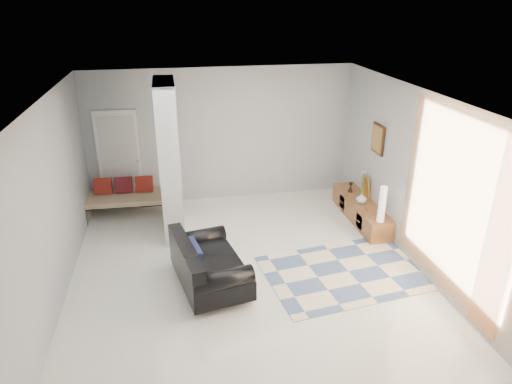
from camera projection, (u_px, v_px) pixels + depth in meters
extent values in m
plane|color=silver|center=(247.00, 271.00, 7.36)|extent=(6.00, 6.00, 0.00)
plane|color=white|center=(245.00, 97.00, 6.25)|extent=(6.00, 6.00, 0.00)
plane|color=#AEB0B2|center=(222.00, 135.00, 9.51)|extent=(6.00, 0.00, 6.00)
plane|color=#AEB0B2|center=(303.00, 320.00, 4.10)|extent=(6.00, 0.00, 6.00)
plane|color=#AEB0B2|center=(51.00, 206.00, 6.33)|extent=(0.00, 6.00, 6.00)
plane|color=#AEB0B2|center=(415.00, 178.00, 7.28)|extent=(0.00, 6.00, 6.00)
cube|color=silver|center=(169.00, 161.00, 8.06)|extent=(0.35, 1.20, 2.80)
cube|color=white|center=(120.00, 160.00, 9.26)|extent=(0.85, 0.06, 2.04)
plane|color=orange|center=(453.00, 206.00, 6.21)|extent=(0.00, 2.55, 2.55)
cube|color=#371D0F|center=(378.00, 139.00, 8.42)|extent=(0.04, 0.45, 0.55)
cube|color=brown|center=(361.00, 210.00, 8.96)|extent=(0.45, 1.99, 0.40)
cube|color=#371D0F|center=(359.00, 221.00, 8.52)|extent=(0.02, 0.27, 0.28)
cube|color=#371D0F|center=(342.00, 202.00, 9.32)|extent=(0.02, 0.27, 0.28)
cube|color=#F2B847|center=(366.00, 186.00, 9.08)|extent=(0.09, 0.32, 0.40)
cube|color=silver|center=(367.00, 208.00, 8.44)|extent=(0.04, 0.10, 0.12)
cylinder|color=silver|center=(200.00, 312.00, 6.33)|extent=(0.05, 0.05, 0.10)
cylinder|color=silver|center=(179.00, 265.00, 7.41)|extent=(0.05, 0.05, 0.10)
cylinder|color=silver|center=(247.00, 300.00, 6.57)|extent=(0.05, 0.05, 0.10)
cylinder|color=silver|center=(220.00, 257.00, 7.65)|extent=(0.05, 0.05, 0.10)
cube|color=black|center=(210.00, 271.00, 6.91)|extent=(1.18, 1.66, 0.30)
cube|color=black|center=(186.00, 256.00, 6.66)|extent=(0.48, 1.53, 0.36)
cylinder|color=black|center=(223.00, 280.00, 6.28)|extent=(0.90, 0.44, 0.28)
cylinder|color=black|center=(199.00, 238.00, 7.36)|extent=(0.90, 0.44, 0.28)
cube|color=black|center=(194.00, 254.00, 6.69)|extent=(0.24, 0.57, 0.31)
cylinder|color=black|center=(86.00, 216.00, 8.72)|extent=(0.04, 0.04, 0.40)
cylinder|color=black|center=(175.00, 210.00, 8.96)|extent=(0.04, 0.04, 0.40)
cylinder|color=black|center=(92.00, 201.00, 9.36)|extent=(0.04, 0.04, 0.40)
cylinder|color=black|center=(176.00, 196.00, 9.60)|extent=(0.04, 0.04, 0.40)
cube|color=beige|center=(132.00, 198.00, 9.09)|extent=(1.74, 0.78, 0.12)
cube|color=maroon|center=(103.00, 186.00, 9.06)|extent=(0.35, 0.18, 0.33)
cube|color=#5A161B|center=(124.00, 185.00, 9.12)|extent=(0.35, 0.18, 0.33)
cube|color=maroon|center=(144.00, 184.00, 9.17)|extent=(0.35, 0.18, 0.33)
cube|color=beige|center=(348.00, 271.00, 7.33)|extent=(2.83, 2.07, 0.01)
cylinder|color=silver|center=(382.00, 204.00, 7.97)|extent=(0.12, 0.12, 0.67)
imported|color=silver|center=(361.00, 198.00, 8.77)|extent=(0.22, 0.22, 0.21)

